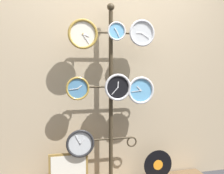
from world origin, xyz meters
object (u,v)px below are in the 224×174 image
clock_top_center (117,31)px  clock_middle_center (118,87)px  clock_top_right (142,33)px  picture_frame (69,171)px  clock_middle_right (141,90)px  display_stand (111,119)px  clock_top_left (83,34)px  clock_middle_left (78,88)px  vinyl_record (158,165)px  clock_bottom_left (80,144)px

clock_top_center → clock_middle_center: bearing=-57.5°
clock_top_right → clock_top_center: bearing=-179.6°
clock_top_right → picture_frame: clock_top_right is taller
clock_middle_right → display_stand: bearing=163.6°
display_stand → clock_top_left: display_stand is taller
clock_top_center → clock_middle_left: 0.69m
clock_middle_left → vinyl_record: clock_middle_left is taller
clock_top_center → picture_frame: bearing=176.5°
clock_bottom_left → clock_top_left: bearing=-2.7°
clock_middle_left → clock_top_right: bearing=-0.0°
clock_top_center → clock_bottom_left: 1.18m
clock_bottom_left → display_stand: bearing=13.7°
clock_bottom_left → vinyl_record: (0.86, 0.03, -0.31)m
clock_middle_right → vinyl_record: size_ratio=0.88×
display_stand → clock_top_center: display_stand is taller
display_stand → picture_frame: display_stand is taller
clock_top_right → clock_middle_left: size_ratio=1.18×
clock_middle_left → clock_bottom_left: 0.55m
picture_frame → vinyl_record: bearing=0.1°
clock_bottom_left → vinyl_record: clock_bottom_left is taller
clock_top_right → clock_middle_left: clock_top_right is taller
display_stand → clock_middle_left: size_ratio=8.35×
clock_top_left → picture_frame: clock_top_left is taller
clock_top_right → picture_frame: size_ratio=0.70×
clock_middle_center → picture_frame: bearing=174.9°
clock_top_left → clock_middle_center: clock_top_left is taller
display_stand → picture_frame: size_ratio=4.96×
display_stand → clock_middle_center: 0.35m
picture_frame → clock_bottom_left: bearing=-15.5°
display_stand → clock_middle_right: 0.43m
clock_middle_center → clock_top_left: bearing=178.2°
display_stand → clock_top_center: (0.04, -0.08, 0.90)m
clock_top_center → clock_middle_left: clock_top_center is taller
clock_top_left → display_stand: bearing=15.6°
clock_top_center → clock_middle_center: (0.01, -0.02, -0.56)m
display_stand → clock_top_center: 0.91m
clock_middle_right → clock_bottom_left: 0.82m
clock_top_left → clock_middle_right: bearing=-0.4°
display_stand → clock_middle_center: (0.05, -0.09, 0.34)m
picture_frame → clock_middle_center: bearing=-5.1°
clock_top_left → picture_frame: (-0.15, 0.03, -1.37)m
clock_top_left → vinyl_record: 1.62m
clock_top_right → clock_bottom_left: clock_top_right is taller
clock_top_center → clock_middle_right: bearing=-1.8°
clock_middle_left → clock_bottom_left: size_ratio=0.82×
clock_top_center → clock_top_right: clock_top_right is taller
clock_middle_center → clock_middle_right: size_ratio=0.95×
display_stand → vinyl_record: 0.75m
clock_middle_right → picture_frame: 1.10m
clock_middle_right → clock_top_right: bearing=44.0°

